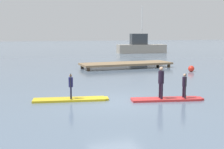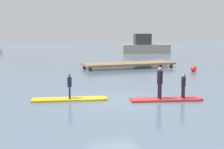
{
  "view_description": "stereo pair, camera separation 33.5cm",
  "coord_description": "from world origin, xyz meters",
  "px_view_note": "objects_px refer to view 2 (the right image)",
  "views": [
    {
      "loc": [
        -4.82,
        -12.3,
        3.11
      ],
      "look_at": [
        1.0,
        3.35,
        0.78
      ],
      "focal_mm": 46.64,
      "sensor_mm": 36.0,
      "label": 1
    },
    {
      "loc": [
        -4.51,
        -12.42,
        3.11
      ],
      "look_at": [
        1.0,
        3.35,
        0.78
      ],
      "focal_mm": 46.64,
      "sensor_mm": 36.0,
      "label": 2
    }
  ],
  "objects_px": {
    "paddleboard_near": "(70,99)",
    "paddler_adult": "(160,81)",
    "paddler_child_solo": "(70,85)",
    "motor_boat_small_navy": "(145,47)",
    "mooring_buoy_mid": "(193,69)",
    "paddleboard_far": "(166,99)",
    "paddler_child_front": "(183,85)"
  },
  "relations": [
    {
      "from": "paddleboard_near",
      "to": "paddleboard_far",
      "type": "distance_m",
      "value": 4.56
    },
    {
      "from": "paddleboard_near",
      "to": "paddleboard_far",
      "type": "height_order",
      "value": "same"
    },
    {
      "from": "paddler_child_solo",
      "to": "paddler_adult",
      "type": "height_order",
      "value": "paddler_adult"
    },
    {
      "from": "mooring_buoy_mid",
      "to": "motor_boat_small_navy",
      "type": "bearing_deg",
      "value": 74.01
    },
    {
      "from": "paddleboard_far",
      "to": "paddleboard_near",
      "type": "bearing_deg",
      "value": 160.19
    },
    {
      "from": "paddleboard_near",
      "to": "paddler_adult",
      "type": "bearing_deg",
      "value": -20.16
    },
    {
      "from": "paddler_child_solo",
      "to": "paddler_child_front",
      "type": "height_order",
      "value": "paddler_child_solo"
    },
    {
      "from": "paddleboard_near",
      "to": "paddler_child_front",
      "type": "bearing_deg",
      "value": -19.03
    },
    {
      "from": "paddler_child_solo",
      "to": "motor_boat_small_navy",
      "type": "bearing_deg",
      "value": 58.7
    },
    {
      "from": "paddler_child_solo",
      "to": "paddler_adult",
      "type": "bearing_deg",
      "value": -20.03
    },
    {
      "from": "paddler_child_solo",
      "to": "paddleboard_far",
      "type": "height_order",
      "value": "paddler_child_solo"
    },
    {
      "from": "paddler_child_solo",
      "to": "paddleboard_far",
      "type": "bearing_deg",
      "value": -19.69
    },
    {
      "from": "motor_boat_small_navy",
      "to": "mooring_buoy_mid",
      "type": "xyz_separation_m",
      "value": [
        -6.66,
        -23.23,
        -0.8
      ]
    },
    {
      "from": "paddleboard_far",
      "to": "motor_boat_small_navy",
      "type": "distance_m",
      "value": 34.78
    },
    {
      "from": "mooring_buoy_mid",
      "to": "paddler_adult",
      "type": "bearing_deg",
      "value": -132.5
    },
    {
      "from": "paddler_adult",
      "to": "paddler_child_front",
      "type": "relative_size",
      "value": 1.26
    },
    {
      "from": "paddler_child_front",
      "to": "paddleboard_near",
      "type": "bearing_deg",
      "value": 160.97
    },
    {
      "from": "paddleboard_near",
      "to": "paddler_adult",
      "type": "relative_size",
      "value": 2.39
    },
    {
      "from": "paddler_child_solo",
      "to": "paddler_child_front",
      "type": "relative_size",
      "value": 1.02
    },
    {
      "from": "paddleboard_near",
      "to": "paddleboard_far",
      "type": "relative_size",
      "value": 1.03
    },
    {
      "from": "mooring_buoy_mid",
      "to": "paddler_child_front",
      "type": "bearing_deg",
      "value": -127.23
    },
    {
      "from": "paddleboard_near",
      "to": "paddler_child_solo",
      "type": "bearing_deg",
      "value": -61.89
    },
    {
      "from": "paddleboard_near",
      "to": "paddler_adult",
      "type": "xyz_separation_m",
      "value": [
        3.98,
        -1.46,
        0.91
      ]
    },
    {
      "from": "paddleboard_far",
      "to": "paddler_child_solo",
      "type": "bearing_deg",
      "value": 160.31
    },
    {
      "from": "paddler_adult",
      "to": "mooring_buoy_mid",
      "type": "relative_size",
      "value": 2.97
    },
    {
      "from": "paddleboard_near",
      "to": "paddler_child_solo",
      "type": "relative_size",
      "value": 2.97
    },
    {
      "from": "paddler_child_front",
      "to": "mooring_buoy_mid",
      "type": "xyz_separation_m",
      "value": [
        6.65,
        8.75,
        -0.5
      ]
    },
    {
      "from": "paddleboard_far",
      "to": "mooring_buoy_mid",
      "type": "distance_m",
      "value": 11.34
    },
    {
      "from": "paddler_child_solo",
      "to": "paddler_adult",
      "type": "distance_m",
      "value": 4.24
    },
    {
      "from": "paddler_child_solo",
      "to": "motor_boat_small_navy",
      "type": "relative_size",
      "value": 0.15
    },
    {
      "from": "paddleboard_near",
      "to": "motor_boat_small_navy",
      "type": "bearing_deg",
      "value": 58.68
    },
    {
      "from": "paddleboard_near",
      "to": "mooring_buoy_mid",
      "type": "relative_size",
      "value": 7.1
    }
  ]
}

